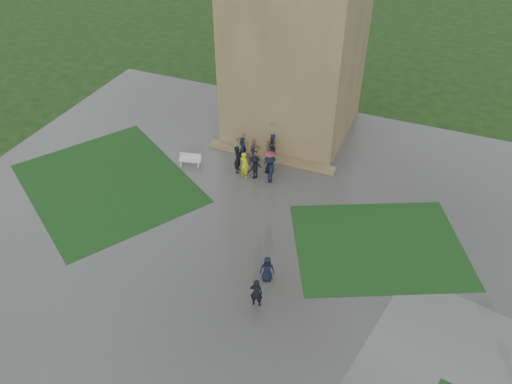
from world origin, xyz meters
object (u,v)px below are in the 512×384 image
at_px(bench, 190,160).
at_px(pedestrian_mid, 267,269).
at_px(tower, 298,3).
at_px(pedestrian_near, 256,293).

xyz_separation_m(bench, pedestrian_mid, (8.36, -7.39, 0.31)).
relative_size(tower, pedestrian_near, 10.69).
bearing_deg(pedestrian_near, bench, -57.38).
bearing_deg(tower, pedestrian_mid, -75.49).
xyz_separation_m(tower, bench, (-4.58, -7.22, -8.55)).
height_order(pedestrian_mid, pedestrian_near, pedestrian_near).
distance_m(tower, pedestrian_mid, 17.19).
relative_size(tower, pedestrian_mid, 12.06).
relative_size(tower, bench, 11.88).
relative_size(bench, pedestrian_mid, 1.02).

